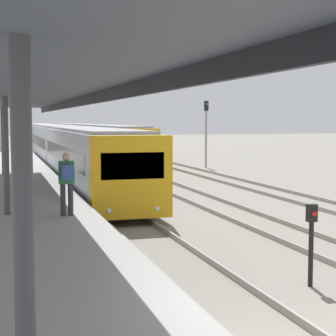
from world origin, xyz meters
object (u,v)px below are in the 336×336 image
at_px(train_near, 56,143).
at_px(signal_post_near, 311,235).
at_px(train_far, 83,137).
at_px(person_on_platform, 67,179).
at_px(signal_mast_far, 206,126).

xyz_separation_m(train_near, signal_post_near, (2.04, -32.41, -0.63)).
bearing_deg(signal_post_near, train_far, 87.49).
bearing_deg(signal_post_near, person_on_platform, 131.86).
relative_size(train_far, signal_mast_far, 10.15).
xyz_separation_m(person_on_platform, signal_mast_far, (12.52, 22.88, 1.15)).
xyz_separation_m(train_near, signal_mast_far, (10.19, -4.65, 1.33)).
bearing_deg(train_near, train_far, 74.47).
distance_m(person_on_platform, signal_post_near, 6.60).
relative_size(person_on_platform, train_far, 0.03).
relative_size(person_on_platform, signal_mast_far, 0.35).
distance_m(train_near, signal_mast_far, 11.28).
bearing_deg(train_far, signal_post_near, -92.51).
height_order(train_near, signal_post_near, train_near).
relative_size(signal_post_near, signal_mast_far, 0.36).
distance_m(person_on_platform, signal_mast_far, 26.11).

